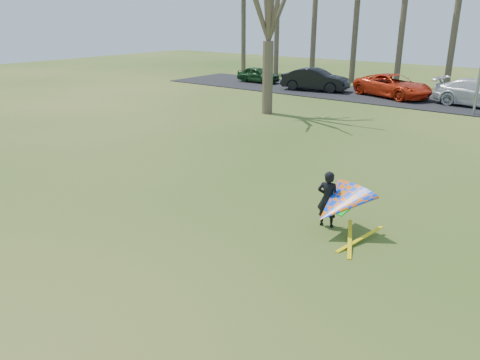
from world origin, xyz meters
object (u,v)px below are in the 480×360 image
Objects in this scene: car_1 at (315,80)px; kite_flyer at (338,204)px; car_2 at (393,86)px; car_0 at (258,75)px.

kite_flyer reaches higher than car_1.
kite_flyer is (12.71, -21.61, -0.06)m from car_1.
kite_flyer is at bearing -142.58° from car_2.
car_2 is (5.83, 0.74, -0.04)m from car_1.
car_1 is at bearing 117.59° from car_2.
car_0 is 11.99m from car_2.
car_2 is 23.39m from kite_flyer.
kite_flyer reaches higher than car_2.
car_1 is 0.89× the size of car_2.
car_2 is at bearing -90.89° from car_0.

